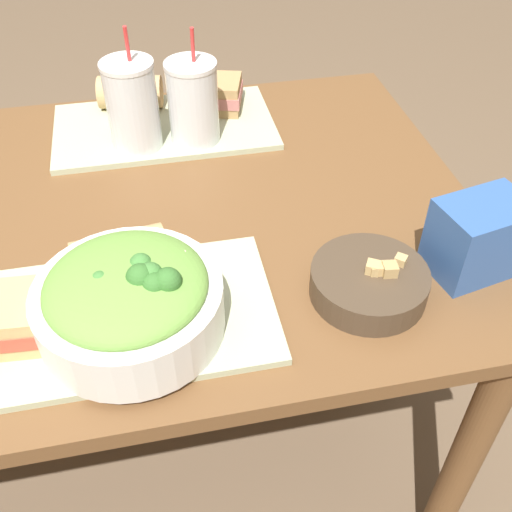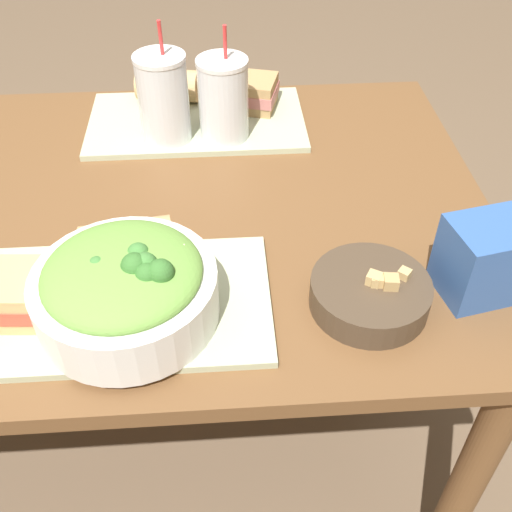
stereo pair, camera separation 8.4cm
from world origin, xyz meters
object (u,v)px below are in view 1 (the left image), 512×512
object	(u,v)px
drink_cup_red	(193,105)
chip_bag	(479,237)
baguette_near	(122,254)
sandwich_far	(212,94)
salad_bowl	(129,300)
drink_cup_dark	(133,108)
soup_bowl	(369,282)
baguette_far	(132,92)
sandwich_near	(1,319)

from	to	relation	value
drink_cup_red	chip_bag	world-z (taller)	drink_cup_red
baguette_near	sandwich_far	size ratio (longest dim) A/B	0.99
chip_bag	salad_bowl	bearing A→B (deg)	171.57
salad_bowl	drink_cup_dark	distance (m)	0.47
baguette_near	sandwich_far	distance (m)	0.52
salad_bowl	sandwich_far	bearing A→B (deg)	71.50
soup_bowl	baguette_far	distance (m)	0.70
soup_bowl	sandwich_far	bearing A→B (deg)	103.93
baguette_near	drink_cup_red	world-z (taller)	drink_cup_red
salad_bowl	baguette_near	size ratio (longest dim) A/B	1.74
drink_cup_red	chip_bag	bearing A→B (deg)	-49.98
salad_bowl	chip_bag	world-z (taller)	salad_bowl
chip_bag	soup_bowl	bearing A→B (deg)	175.77
baguette_near	drink_cup_dark	world-z (taller)	drink_cup_dark
soup_bowl	chip_bag	bearing A→B (deg)	7.42
drink_cup_red	soup_bowl	bearing A→B (deg)	-67.24
chip_bag	sandwich_far	bearing A→B (deg)	108.15
salad_bowl	sandwich_far	size ratio (longest dim) A/B	1.72
baguette_near	chip_bag	distance (m)	0.54
salad_bowl	chip_bag	size ratio (longest dim) A/B	1.68
baguette_near	drink_cup_dark	size ratio (longest dim) A/B	0.62
soup_bowl	baguette_far	size ratio (longest dim) A/B	1.23
sandwich_far	chip_bag	xyz separation A→B (m)	(0.32, -0.56, 0.02)
chip_bag	baguette_near	bearing A→B (deg)	158.95
soup_bowl	baguette_near	bearing A→B (deg)	162.55
sandwich_near	drink_cup_dark	world-z (taller)	drink_cup_dark
baguette_near	salad_bowl	bearing A→B (deg)	176.01
baguette_far	chip_bag	xyz separation A→B (m)	(0.49, -0.60, 0.01)
drink_cup_red	chip_bag	size ratio (longest dim) A/B	1.49
drink_cup_red	baguette_far	bearing A→B (deg)	125.98
salad_bowl	sandwich_far	xyz separation A→B (m)	(0.20, 0.59, -0.02)
drink_cup_red	baguette_near	bearing A→B (deg)	-113.59
drink_cup_dark	sandwich_far	bearing A→B (deg)	35.63
sandwich_far	baguette_near	bearing A→B (deg)	-97.66
drink_cup_dark	chip_bag	bearing A→B (deg)	-42.36
drink_cup_red	chip_bag	xyz separation A→B (m)	(0.37, -0.44, -0.03)
sandwich_near	sandwich_far	world-z (taller)	same
drink_cup_dark	drink_cup_red	xyz separation A→B (m)	(0.11, -0.00, -0.01)
sandwich_far	drink_cup_dark	world-z (taller)	drink_cup_dark
baguette_far	chip_bag	bearing A→B (deg)	-131.06
baguette_far	drink_cup_dark	size ratio (longest dim) A/B	0.60
baguette_near	sandwich_far	xyz separation A→B (m)	(0.21, 0.47, -0.00)
soup_bowl	sandwich_near	distance (m)	0.52
drink_cup_red	chip_bag	distance (m)	0.58
sandwich_near	drink_cup_dark	xyz separation A→B (m)	(0.21, 0.45, 0.05)
salad_bowl	soup_bowl	bearing A→B (deg)	1.04
salad_bowl	baguette_far	xyz separation A→B (m)	(0.03, 0.63, -0.02)
salad_bowl	sandwich_near	bearing A→B (deg)	173.44
baguette_near	drink_cup_dark	bearing A→B (deg)	-14.83
salad_bowl	soup_bowl	world-z (taller)	salad_bowl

